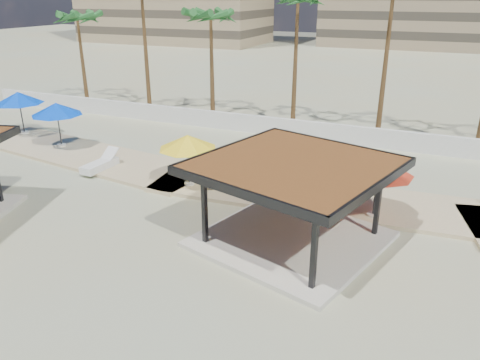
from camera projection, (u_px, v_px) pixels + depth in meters
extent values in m
plane|color=tan|center=(211.00, 265.00, 16.40)|extent=(200.00, 200.00, 0.00)
cube|color=#C6B284|center=(85.00, 155.00, 27.20)|extent=(16.40, 6.19, 0.24)
cube|color=#C6B284|center=(318.00, 198.00, 21.59)|extent=(16.24, 5.11, 0.24)
cube|color=silver|center=(324.00, 132.00, 29.78)|extent=(56.00, 0.30, 1.20)
cube|color=beige|center=(291.00, 239.00, 17.91)|extent=(7.57, 7.57, 0.19)
cube|color=black|center=(205.00, 208.00, 17.06)|extent=(0.21, 0.21, 2.78)
cube|color=black|center=(278.00, 173.00, 20.38)|extent=(0.21, 0.21, 2.78)
cube|color=black|center=(314.00, 249.00, 14.33)|extent=(0.21, 0.21, 2.78)
cube|color=black|center=(378.00, 201.00, 17.65)|extent=(0.21, 0.21, 2.78)
cube|color=brown|center=(295.00, 166.00, 16.79)|extent=(7.79, 7.79, 0.26)
cube|color=black|center=(239.00, 193.00, 14.53)|extent=(6.18, 1.87, 0.32)
cube|color=black|center=(337.00, 145.00, 19.04)|extent=(6.18, 1.87, 0.32)
cube|color=black|center=(228.00, 148.00, 18.65)|extent=(1.87, 6.18, 0.32)
cube|color=black|center=(377.00, 187.00, 14.93)|extent=(1.87, 6.18, 0.32)
cylinder|color=beige|center=(25.00, 132.00, 30.98)|extent=(0.53, 0.53, 0.13)
cylinder|color=#262628|center=(21.00, 114.00, 30.52)|extent=(0.07, 0.07, 2.56)
cone|color=#003DDD|center=(18.00, 98.00, 30.11)|extent=(3.16, 3.16, 0.75)
cylinder|color=beige|center=(189.00, 183.00, 22.77)|extent=(0.49, 0.49, 0.12)
cylinder|color=#262628|center=(188.00, 162.00, 22.35)|extent=(0.07, 0.07, 2.33)
cone|color=yellow|center=(188.00, 142.00, 21.98)|extent=(3.10, 3.10, 0.68)
cylinder|color=beige|center=(373.00, 215.00, 19.53)|extent=(0.50, 0.50, 0.12)
cylinder|color=#262628|center=(376.00, 190.00, 19.10)|extent=(0.07, 0.07, 2.38)
cone|color=red|center=(378.00, 167.00, 18.72)|extent=(3.52, 3.52, 0.69)
cylinder|color=beige|center=(62.00, 145.00, 28.44)|extent=(0.51, 0.51, 0.12)
cylinder|color=#262628|center=(59.00, 126.00, 28.00)|extent=(0.07, 0.07, 2.47)
cone|color=#003DDD|center=(56.00, 109.00, 27.60)|extent=(3.76, 3.76, 0.72)
cube|color=silver|center=(100.00, 166.00, 24.73)|extent=(0.89, 2.25, 0.31)
cube|color=silver|center=(99.00, 163.00, 24.66)|extent=(0.89, 2.25, 0.07)
cube|color=silver|center=(110.00, 153.00, 25.28)|extent=(0.77, 0.80, 0.56)
cone|color=brown|center=(82.00, 61.00, 38.39)|extent=(0.36, 0.36, 7.22)
ellipsoid|color=#1F5924|center=(77.00, 18.00, 37.13)|extent=(3.00, 3.00, 1.80)
cone|color=brown|center=(145.00, 46.00, 35.97)|extent=(0.36, 0.36, 10.08)
cone|color=brown|center=(212.00, 68.00, 33.71)|extent=(0.36, 0.36, 7.54)
ellipsoid|color=#1F5924|center=(211.00, 17.00, 32.40)|extent=(3.00, 3.00, 1.80)
cone|color=brown|center=(295.00, 63.00, 31.96)|extent=(0.36, 0.36, 8.69)
cone|color=brown|center=(386.00, 61.00, 29.10)|extent=(0.36, 0.36, 9.82)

